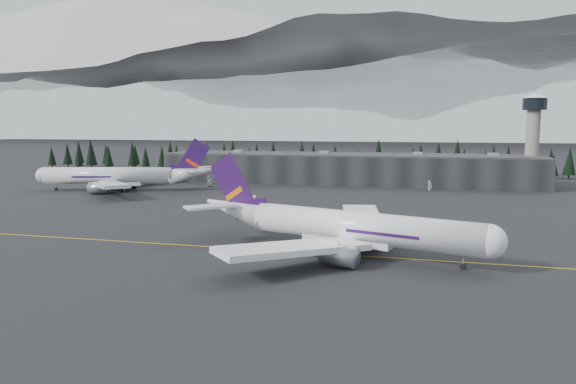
% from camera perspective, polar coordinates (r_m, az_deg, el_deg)
% --- Properties ---
extents(ground, '(1400.00, 1400.00, 0.00)m').
position_cam_1_polar(ground, '(105.87, -2.66, -6.20)').
color(ground, black).
rests_on(ground, ground).
extents(taxiline, '(400.00, 0.40, 0.02)m').
position_cam_1_polar(taxiline, '(104.01, -2.98, -6.44)').
color(taxiline, gold).
rests_on(taxiline, ground).
extents(terminal, '(160.00, 30.00, 12.60)m').
position_cam_1_polar(terminal, '(226.23, 6.52, 2.65)').
color(terminal, black).
rests_on(terminal, ground).
extents(control_tower, '(10.00, 10.00, 37.70)m').
position_cam_1_polar(control_tower, '(230.94, 25.58, 6.32)').
color(control_tower, gray).
rests_on(control_tower, ground).
extents(treeline, '(360.00, 20.00, 15.00)m').
position_cam_1_polar(treeline, '(262.76, 7.60, 3.55)').
color(treeline, black).
rests_on(treeline, ground).
extents(mountain_ridge, '(4400.00, 900.00, 420.00)m').
position_cam_1_polar(mountain_ridge, '(1099.17, 12.65, 5.94)').
color(mountain_ridge, white).
rests_on(mountain_ridge, ground).
extents(jet_main, '(62.91, 56.92, 18.94)m').
position_cam_1_polar(jet_main, '(101.63, 5.27, -3.71)').
color(jet_main, white).
rests_on(jet_main, ground).
extents(jet_parked, '(67.40, 61.47, 20.18)m').
position_cam_1_polar(jet_parked, '(206.13, -17.75, 1.71)').
color(jet_parked, silver).
rests_on(jet_parked, ground).
extents(gse_vehicle_a, '(3.45, 5.13, 1.31)m').
position_cam_1_polar(gse_vehicle_a, '(211.09, -8.62, 0.73)').
color(gse_vehicle_a, '#BBBCBE').
rests_on(gse_vehicle_a, ground).
extents(gse_vehicle_b, '(4.21, 2.90, 1.33)m').
position_cam_1_polar(gse_vehicle_b, '(204.13, 15.50, 0.32)').
color(gse_vehicle_b, silver).
rests_on(gse_vehicle_b, ground).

